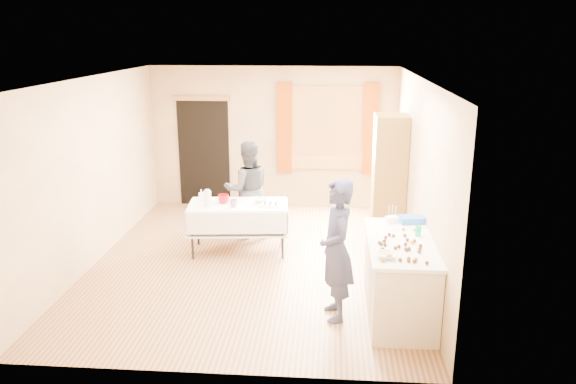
# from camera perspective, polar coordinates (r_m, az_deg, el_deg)

# --- Properties ---
(floor) EXTENTS (4.50, 5.50, 0.02)m
(floor) POSITION_cam_1_polar(r_m,az_deg,el_deg) (8.15, -3.48, -7.15)
(floor) COLOR #9E7047
(floor) RESTS_ON ground
(ceiling) EXTENTS (4.50, 5.50, 0.02)m
(ceiling) POSITION_cam_1_polar(r_m,az_deg,el_deg) (7.52, -3.82, 11.54)
(ceiling) COLOR white
(ceiling) RESTS_ON floor
(wall_back) EXTENTS (4.50, 0.02, 2.60)m
(wall_back) POSITION_cam_1_polar(r_m,az_deg,el_deg) (10.41, -1.54, 5.53)
(wall_back) COLOR tan
(wall_back) RESTS_ON floor
(wall_front) EXTENTS (4.50, 0.02, 2.60)m
(wall_front) POSITION_cam_1_polar(r_m,az_deg,el_deg) (5.14, -7.91, -5.72)
(wall_front) COLOR tan
(wall_front) RESTS_ON floor
(wall_left) EXTENTS (0.02, 5.50, 2.60)m
(wall_left) POSITION_cam_1_polar(r_m,az_deg,el_deg) (8.35, -19.21, 2.01)
(wall_left) COLOR tan
(wall_left) RESTS_ON floor
(wall_right) EXTENTS (0.02, 5.50, 2.60)m
(wall_right) POSITION_cam_1_polar(r_m,az_deg,el_deg) (7.75, 13.15, 1.46)
(wall_right) COLOR tan
(wall_right) RESTS_ON floor
(window_frame) EXTENTS (1.32, 0.06, 1.52)m
(window_frame) POSITION_cam_1_polar(r_m,az_deg,el_deg) (10.28, 4.02, 6.49)
(window_frame) COLOR olive
(window_frame) RESTS_ON wall_back
(window_pane) EXTENTS (1.20, 0.02, 1.40)m
(window_pane) POSITION_cam_1_polar(r_m,az_deg,el_deg) (10.26, 4.02, 6.48)
(window_pane) COLOR white
(window_pane) RESTS_ON wall_back
(curtain_left) EXTENTS (0.28, 0.06, 1.65)m
(curtain_left) POSITION_cam_1_polar(r_m,az_deg,el_deg) (10.26, -0.37, 6.52)
(curtain_left) COLOR #8C3908
(curtain_left) RESTS_ON wall_back
(curtain_right) EXTENTS (0.28, 0.06, 1.65)m
(curtain_right) POSITION_cam_1_polar(r_m,az_deg,el_deg) (10.25, 8.40, 6.34)
(curtain_right) COLOR #8C3908
(curtain_right) RESTS_ON wall_back
(doorway) EXTENTS (0.95, 0.04, 2.00)m
(doorway) POSITION_cam_1_polar(r_m,az_deg,el_deg) (10.65, -8.54, 3.95)
(doorway) COLOR black
(doorway) RESTS_ON floor
(door_lintel) EXTENTS (1.05, 0.06, 0.08)m
(door_lintel) POSITION_cam_1_polar(r_m,az_deg,el_deg) (10.46, -8.80, 9.39)
(door_lintel) COLOR olive
(door_lintel) RESTS_ON wall_back
(cabinet) EXTENTS (0.50, 0.60, 1.97)m
(cabinet) POSITION_cam_1_polar(r_m,az_deg,el_deg) (8.94, 10.22, 1.45)
(cabinet) COLOR brown
(cabinet) RESTS_ON floor
(counter) EXTENTS (0.76, 1.61, 0.91)m
(counter) POSITION_cam_1_polar(r_m,az_deg,el_deg) (6.67, 11.25, -8.55)
(counter) COLOR beige
(counter) RESTS_ON floor
(party_table) EXTENTS (1.53, 0.89, 0.75)m
(party_table) POSITION_cam_1_polar(r_m,az_deg,el_deg) (8.38, -5.04, -3.17)
(party_table) COLOR black
(party_table) RESTS_ON floor
(chair) EXTENTS (0.53, 0.53, 0.97)m
(chair) POSITION_cam_1_polar(r_m,az_deg,el_deg) (9.44, -3.56, -1.93)
(chair) COLOR black
(chair) RESTS_ON floor
(girl) EXTENTS (0.76, 0.63, 1.65)m
(girl) POSITION_cam_1_polar(r_m,az_deg,el_deg) (6.36, 4.95, -5.90)
(girl) COLOR #222647
(girl) RESTS_ON floor
(woman) EXTENTS (1.06, 0.98, 1.56)m
(woman) POSITION_cam_1_polar(r_m,az_deg,el_deg) (8.92, -4.09, 0.27)
(woman) COLOR black
(woman) RESTS_ON floor
(soda_can) EXTENTS (0.07, 0.07, 0.12)m
(soda_can) POSITION_cam_1_polar(r_m,az_deg,el_deg) (6.66, 13.08, -3.88)
(soda_can) COLOR #0DA05C
(soda_can) RESTS_ON counter
(mixing_bowl) EXTENTS (0.26, 0.26, 0.05)m
(mixing_bowl) POSITION_cam_1_polar(r_m,az_deg,el_deg) (5.99, 9.94, -6.37)
(mixing_bowl) COLOR white
(mixing_bowl) RESTS_ON counter
(foam_block) EXTENTS (0.18, 0.15, 0.08)m
(foam_block) POSITION_cam_1_polar(r_m,az_deg,el_deg) (7.06, 10.51, -2.77)
(foam_block) COLOR white
(foam_block) RESTS_ON counter
(blue_basket) EXTENTS (0.33, 0.25, 0.08)m
(blue_basket) POSITION_cam_1_polar(r_m,az_deg,el_deg) (7.11, 12.46, -2.74)
(blue_basket) COLOR blue
(blue_basket) RESTS_ON counter
(pitcher) EXTENTS (0.14, 0.14, 0.22)m
(pitcher) POSITION_cam_1_polar(r_m,az_deg,el_deg) (8.21, -8.17, -0.66)
(pitcher) COLOR silver
(pitcher) RESTS_ON party_table
(cup_red) EXTENTS (0.19, 0.19, 0.13)m
(cup_red) POSITION_cam_1_polar(r_m,az_deg,el_deg) (8.32, -6.56, -0.69)
(cup_red) COLOR #AE040F
(cup_red) RESTS_ON party_table
(cup_rainbow) EXTENTS (0.14, 0.14, 0.11)m
(cup_rainbow) POSITION_cam_1_polar(r_m,az_deg,el_deg) (8.12, -5.56, -1.15)
(cup_rainbow) COLOR red
(cup_rainbow) RESTS_ON party_table
(small_bowl) EXTENTS (0.19, 0.19, 0.06)m
(small_bowl) POSITION_cam_1_polar(r_m,az_deg,el_deg) (8.34, -2.81, -0.83)
(small_bowl) COLOR white
(small_bowl) RESTS_ON party_table
(pastry_tray) EXTENTS (0.30, 0.23, 0.02)m
(pastry_tray) POSITION_cam_1_polar(r_m,az_deg,el_deg) (8.17, -1.79, -1.31)
(pastry_tray) COLOR white
(pastry_tray) RESTS_ON party_table
(bottle) EXTENTS (0.12, 0.12, 0.17)m
(bottle) POSITION_cam_1_polar(r_m,az_deg,el_deg) (8.48, -8.80, -0.31)
(bottle) COLOR white
(bottle) RESTS_ON party_table
(cake_balls) EXTENTS (0.50, 1.04, 0.04)m
(cake_balls) POSITION_cam_1_polar(r_m,az_deg,el_deg) (6.25, 11.43, -5.50)
(cake_balls) COLOR #3F2314
(cake_balls) RESTS_ON counter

